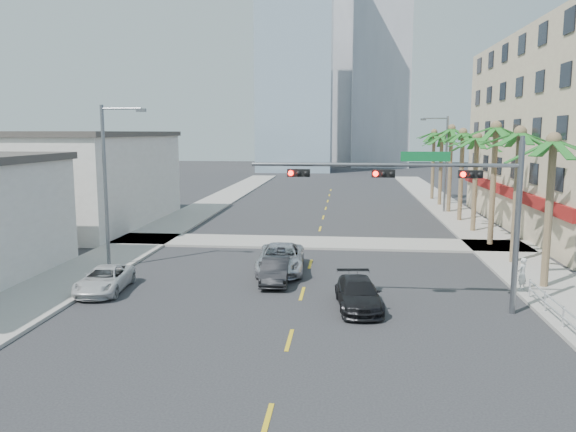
% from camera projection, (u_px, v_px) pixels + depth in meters
% --- Properties ---
extents(ground, '(260.00, 260.00, 0.00)m').
position_uv_depth(ground, '(276.00, 389.00, 16.60)').
color(ground, '#262628').
rests_on(ground, ground).
extents(sidewalk_right, '(4.00, 120.00, 0.15)m').
position_uv_depth(sidewalk_right, '(506.00, 253.00, 35.04)').
color(sidewalk_right, gray).
rests_on(sidewalk_right, ground).
extents(sidewalk_left, '(4.00, 120.00, 0.15)m').
position_uv_depth(sidewalk_left, '(135.00, 245.00, 37.49)').
color(sidewalk_left, gray).
rests_on(sidewalk_left, ground).
extents(sidewalk_cross, '(80.00, 4.00, 0.15)m').
position_uv_depth(sidewalk_cross, '(316.00, 243.00, 38.23)').
color(sidewalk_cross, gray).
rests_on(sidewalk_cross, ground).
extents(building_left_far, '(11.00, 18.00, 7.20)m').
position_uv_depth(building_left_far, '(81.00, 181.00, 45.60)').
color(building_left_far, beige).
rests_on(building_left_far, ground).
extents(tower_far_left, '(14.00, 14.00, 48.00)m').
position_uv_depth(tower_far_left, '(296.00, 45.00, 107.31)').
color(tower_far_left, '#99B2C6').
rests_on(tower_far_left, ground).
extents(tower_far_right, '(12.00, 12.00, 60.00)m').
position_uv_depth(tower_far_right, '(381.00, 26.00, 119.44)').
color(tower_far_right, '#ADADB2').
rests_on(tower_far_right, ground).
extents(tower_far_center, '(16.00, 16.00, 42.00)m').
position_uv_depth(tower_far_center, '(327.00, 76.00, 136.76)').
color(tower_far_center, '#ADADB2').
rests_on(tower_far_center, ground).
extents(traffic_signal_mast, '(11.12, 0.54, 7.20)m').
position_uv_depth(traffic_signal_mast, '(439.00, 193.00, 23.08)').
color(traffic_signal_mast, slate).
rests_on(traffic_signal_mast, ground).
extents(palm_tree_0, '(4.80, 4.80, 7.80)m').
position_uv_depth(palm_tree_0, '(554.00, 142.00, 26.17)').
color(palm_tree_0, brown).
rests_on(palm_tree_0, ground).
extents(palm_tree_1, '(4.80, 4.80, 8.16)m').
position_uv_depth(palm_tree_1, '(520.00, 134.00, 31.23)').
color(palm_tree_1, brown).
rests_on(palm_tree_1, ground).
extents(palm_tree_2, '(4.80, 4.80, 8.52)m').
position_uv_depth(palm_tree_2, '(496.00, 128.00, 36.30)').
color(palm_tree_2, brown).
rests_on(palm_tree_2, ground).
extents(palm_tree_3, '(4.80, 4.80, 7.80)m').
position_uv_depth(palm_tree_3, '(477.00, 138.00, 41.52)').
color(palm_tree_3, brown).
rests_on(palm_tree_3, ground).
extents(palm_tree_4, '(4.80, 4.80, 8.16)m').
position_uv_depth(palm_tree_4, '(463.00, 133.00, 46.58)').
color(palm_tree_4, brown).
rests_on(palm_tree_4, ground).
extents(palm_tree_5, '(4.80, 4.80, 8.52)m').
position_uv_depth(palm_tree_5, '(452.00, 130.00, 51.64)').
color(palm_tree_5, brown).
rests_on(palm_tree_5, ground).
extents(palm_tree_6, '(4.80, 4.80, 7.80)m').
position_uv_depth(palm_tree_6, '(442.00, 137.00, 56.86)').
color(palm_tree_6, brown).
rests_on(palm_tree_6, ground).
extents(palm_tree_7, '(4.80, 4.80, 8.16)m').
position_uv_depth(palm_tree_7, '(434.00, 133.00, 61.92)').
color(palm_tree_7, brown).
rests_on(palm_tree_7, ground).
extents(streetlight_left, '(2.55, 0.25, 9.00)m').
position_uv_depth(streetlight_left, '(108.00, 178.00, 30.74)').
color(streetlight_left, slate).
rests_on(streetlight_left, ground).
extents(streetlight_right, '(2.55, 0.25, 9.00)m').
position_uv_depth(streetlight_right, '(444.00, 159.00, 52.11)').
color(streetlight_right, slate).
rests_on(streetlight_right, ground).
extents(guardrail, '(0.08, 8.08, 1.00)m').
position_uv_depth(guardrail, '(563.00, 314.00, 21.35)').
color(guardrail, silver).
rests_on(guardrail, ground).
extents(car_parked_far, '(2.33, 4.41, 1.18)m').
position_uv_depth(car_parked_far, '(104.00, 280.00, 26.67)').
color(car_parked_far, silver).
rests_on(car_parked_far, ground).
extents(car_lane_left, '(1.53, 3.89, 1.26)m').
position_uv_depth(car_lane_left, '(275.00, 271.00, 28.22)').
color(car_lane_left, black).
rests_on(car_lane_left, ground).
extents(car_lane_center, '(2.77, 5.47, 1.48)m').
position_uv_depth(car_lane_center, '(281.00, 258.00, 30.47)').
color(car_lane_center, silver).
rests_on(car_lane_center, ground).
extents(car_lane_right, '(2.22, 4.54, 1.27)m').
position_uv_depth(car_lane_right, '(358.00, 294.00, 24.18)').
color(car_lane_right, black).
rests_on(car_lane_right, ground).
extents(pedestrian, '(0.67, 0.66, 1.56)m').
position_uv_depth(pedestrian, '(522.00, 274.00, 26.42)').
color(pedestrian, silver).
rests_on(pedestrian, sidewalk_right).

